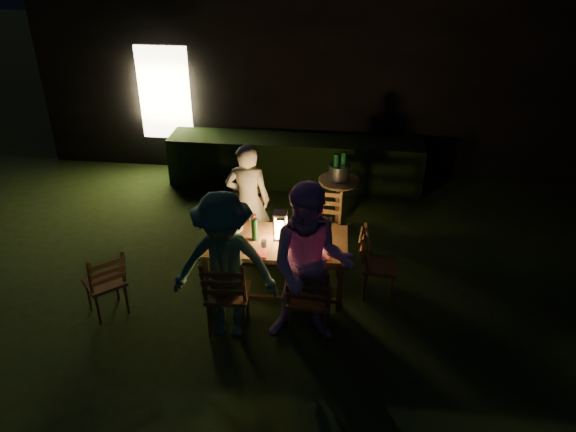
# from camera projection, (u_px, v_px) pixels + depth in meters

# --- Properties ---
(garden_envelope) EXTENTS (40.00, 40.00, 3.20)m
(garden_envelope) POSITION_uv_depth(u_px,v_px,m) (334.00, 57.00, 10.87)
(garden_envelope) COLOR black
(garden_envelope) RESTS_ON ground
(dining_table) EXTENTS (1.73, 0.90, 0.71)m
(dining_table) POSITION_uv_depth(u_px,v_px,m) (276.00, 245.00, 6.66)
(dining_table) COLOR #502F1A
(dining_table) RESTS_ON ground
(chair_near_left) EXTENTS (0.49, 0.53, 1.04)m
(chair_near_left) POSITION_uv_depth(u_px,v_px,m) (228.00, 306.00, 6.18)
(chair_near_left) COLOR #502F1A
(chair_near_left) RESTS_ON ground
(chair_near_right) EXTENTS (0.49, 0.52, 1.02)m
(chair_near_right) POSITION_uv_depth(u_px,v_px,m) (310.00, 310.00, 6.11)
(chair_near_right) COLOR #502F1A
(chair_near_right) RESTS_ON ground
(chair_far_left) EXTENTS (0.47, 0.50, 0.95)m
(chair_far_left) POSITION_uv_depth(u_px,v_px,m) (249.00, 236.00, 7.53)
(chair_far_left) COLOR #502F1A
(chair_far_left) RESTS_ON ground
(chair_far_right) EXTENTS (0.45, 0.48, 0.94)m
(chair_far_right) POSITION_uv_depth(u_px,v_px,m) (323.00, 239.00, 7.46)
(chair_far_right) COLOR #502F1A
(chair_far_right) RESTS_ON ground
(chair_end) EXTENTS (0.47, 0.44, 0.91)m
(chair_end) POSITION_uv_depth(u_px,v_px,m) (378.00, 275.00, 6.74)
(chair_end) COLOR #502F1A
(chair_end) RESTS_ON ground
(chair_spare) EXTENTS (0.60, 0.60, 0.92)m
(chair_spare) POSITION_uv_depth(u_px,v_px,m) (107.00, 293.00, 6.44)
(chair_spare) COLOR #502F1A
(chair_spare) RESTS_ON ground
(person_house_side) EXTENTS (0.59, 0.40, 1.58)m
(person_house_side) POSITION_uv_depth(u_px,v_px,m) (248.00, 201.00, 7.33)
(person_house_side) COLOR beige
(person_house_side) RESTS_ON ground
(person_opp_right) EXTENTS (0.92, 0.73, 1.85)m
(person_opp_right) POSITION_uv_depth(u_px,v_px,m) (311.00, 266.00, 5.77)
(person_opp_right) COLOR #E29BDD
(person_opp_right) RESTS_ON ground
(person_opp_left) EXTENTS (1.13, 0.68, 1.72)m
(person_opp_left) POSITION_uv_depth(u_px,v_px,m) (225.00, 267.00, 5.87)
(person_opp_left) COLOR #346953
(person_opp_left) RESTS_ON ground
(lantern) EXTENTS (0.16, 0.16, 0.35)m
(lantern) POSITION_uv_depth(u_px,v_px,m) (280.00, 227.00, 6.58)
(lantern) COLOR white
(lantern) RESTS_ON dining_table
(plate_far_left) EXTENTS (0.25, 0.25, 0.01)m
(plate_far_left) POSITION_uv_depth(u_px,v_px,m) (233.00, 228.00, 6.85)
(plate_far_left) COLOR white
(plate_far_left) RESTS_ON dining_table
(plate_near_left) EXTENTS (0.25, 0.25, 0.01)m
(plate_near_left) POSITION_uv_depth(u_px,v_px,m) (226.00, 248.00, 6.47)
(plate_near_left) COLOR white
(plate_near_left) RESTS_ON dining_table
(plate_far_right) EXTENTS (0.25, 0.25, 0.01)m
(plate_far_right) POSITION_uv_depth(u_px,v_px,m) (315.00, 232.00, 6.78)
(plate_far_right) COLOR white
(plate_far_right) RESTS_ON dining_table
(plate_near_right) EXTENTS (0.25, 0.25, 0.01)m
(plate_near_right) POSITION_uv_depth(u_px,v_px,m) (313.00, 252.00, 6.39)
(plate_near_right) COLOR white
(plate_near_right) RESTS_ON dining_table
(wineglass_a) EXTENTS (0.06, 0.06, 0.18)m
(wineglass_a) POSITION_uv_depth(u_px,v_px,m) (254.00, 221.00, 6.84)
(wineglass_a) COLOR #59070F
(wineglass_a) RESTS_ON dining_table
(wineglass_b) EXTENTS (0.06, 0.06, 0.18)m
(wineglass_b) POSITION_uv_depth(u_px,v_px,m) (213.00, 237.00, 6.53)
(wineglass_b) COLOR #59070F
(wineglass_b) RESTS_ON dining_table
(wineglass_c) EXTENTS (0.06, 0.06, 0.18)m
(wineglass_c) POSITION_uv_depth(u_px,v_px,m) (299.00, 248.00, 6.31)
(wineglass_c) COLOR #59070F
(wineglass_c) RESTS_ON dining_table
(wineglass_d) EXTENTS (0.06, 0.06, 0.18)m
(wineglass_d) POSITION_uv_depth(u_px,v_px,m) (329.00, 229.00, 6.69)
(wineglass_d) COLOR #59070F
(wineglass_d) RESTS_ON dining_table
(wineglass_e) EXTENTS (0.06, 0.06, 0.18)m
(wineglass_e) POSITION_uv_depth(u_px,v_px,m) (264.00, 247.00, 6.33)
(wineglass_e) COLOR silver
(wineglass_e) RESTS_ON dining_table
(bottle_table) EXTENTS (0.07, 0.07, 0.28)m
(bottle_table) POSITION_uv_depth(u_px,v_px,m) (254.00, 229.00, 6.57)
(bottle_table) COLOR #0F471E
(bottle_table) RESTS_ON dining_table
(napkin_left) EXTENTS (0.18, 0.14, 0.01)m
(napkin_left) POSITION_uv_depth(u_px,v_px,m) (260.00, 254.00, 6.35)
(napkin_left) COLOR red
(napkin_left) RESTS_ON dining_table
(napkin_right) EXTENTS (0.18, 0.14, 0.01)m
(napkin_right) POSITION_uv_depth(u_px,v_px,m) (321.00, 256.00, 6.32)
(napkin_right) COLOR red
(napkin_right) RESTS_ON dining_table
(phone) EXTENTS (0.14, 0.07, 0.01)m
(phone) POSITION_uv_depth(u_px,v_px,m) (219.00, 251.00, 6.40)
(phone) COLOR black
(phone) RESTS_ON dining_table
(side_table) EXTENTS (0.58, 0.58, 0.78)m
(side_table) POSITION_uv_depth(u_px,v_px,m) (339.00, 185.00, 7.96)
(side_table) COLOR brown
(side_table) RESTS_ON ground
(ice_bucket) EXTENTS (0.30, 0.30, 0.22)m
(ice_bucket) POSITION_uv_depth(u_px,v_px,m) (339.00, 172.00, 7.86)
(ice_bucket) COLOR #A5A8AD
(ice_bucket) RESTS_ON side_table
(bottle_bucket_a) EXTENTS (0.07, 0.07, 0.32)m
(bottle_bucket_a) POSITION_uv_depth(u_px,v_px,m) (336.00, 170.00, 7.81)
(bottle_bucket_a) COLOR #0F471E
(bottle_bucket_a) RESTS_ON side_table
(bottle_bucket_b) EXTENTS (0.07, 0.07, 0.32)m
(bottle_bucket_b) POSITION_uv_depth(u_px,v_px,m) (343.00, 168.00, 7.86)
(bottle_bucket_b) COLOR #0F471E
(bottle_bucket_b) RESTS_ON side_table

